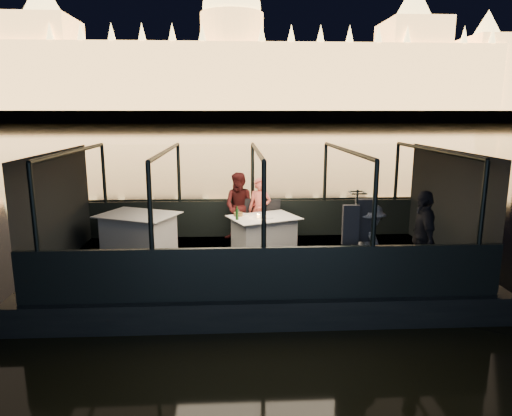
{
  "coord_description": "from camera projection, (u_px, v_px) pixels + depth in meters",
  "views": [
    {
      "loc": [
        -0.5,
        -9.1,
        3.56
      ],
      "look_at": [
        0.0,
        0.4,
        1.55
      ],
      "focal_mm": 32.0,
      "sensor_mm": 36.0,
      "label": 1
    }
  ],
  "objects": [
    {
      "name": "boat_deck",
      "position": [
        257.0,
        262.0,
        9.56
      ],
      "size": [
        8.0,
        4.0,
        0.04
      ],
      "primitive_type": "cube",
      "color": "black",
      "rests_on": "boat_hull"
    },
    {
      "name": "dining_table_central",
      "position": [
        264.0,
        233.0,
        10.24
      ],
      "size": [
        1.74,
        1.52,
        0.77
      ],
      "primitive_type": "cube",
      "rotation": [
        0.0,
        0.0,
        0.39
      ],
      "color": "white",
      "rests_on": "boat_deck"
    },
    {
      "name": "plate_far",
      "position": [
        243.0,
        214.0,
        10.37
      ],
      "size": [
        0.34,
        0.34,
        0.02
      ],
      "primitive_type": "cylinder",
      "rotation": [
        0.0,
        0.0,
        -0.31
      ],
      "color": "white",
      "rests_on": "dining_table_central"
    },
    {
      "name": "passenger_dark",
      "position": [
        422.0,
        239.0,
        8.1
      ],
      "size": [
        0.57,
        1.07,
        1.73
      ],
      "primitive_type": "imported",
      "rotation": [
        0.0,
        0.0,
        4.57
      ],
      "color": "black",
      "rests_on": "boat_deck"
    },
    {
      "name": "wine_glass_red",
      "position": [
        262.0,
        210.0,
        10.38
      ],
      "size": [
        0.07,
        0.07,
        0.17
      ],
      "primitive_type": null,
      "rotation": [
        0.0,
        0.0,
        0.27
      ],
      "color": "white",
      "rests_on": "dining_table_central"
    },
    {
      "name": "gunwale_starboard",
      "position": [
        264.0,
        274.0,
        7.51
      ],
      "size": [
        8.0,
        0.08,
        0.9
      ],
      "primitive_type": "cube",
      "color": "black",
      "rests_on": "boat_deck"
    },
    {
      "name": "wine_glass_white",
      "position": [
        238.0,
        215.0,
        9.97
      ],
      "size": [
        0.08,
        0.08,
        0.19
      ],
      "primitive_type": null,
      "rotation": [
        0.0,
        0.0,
        -0.21
      ],
      "color": "silver",
      "rests_on": "dining_table_central"
    },
    {
      "name": "gunwale_port",
      "position": [
        253.0,
        218.0,
        11.41
      ],
      "size": [
        8.0,
        0.08,
        0.9
      ],
      "primitive_type": "cube",
      "color": "black",
      "rests_on": "boat_deck"
    },
    {
      "name": "canopy_ribs",
      "position": [
        257.0,
        207.0,
        9.32
      ],
      "size": [
        8.0,
        4.0,
        2.3
      ],
      "primitive_type": null,
      "color": "black",
      "rests_on": "boat_deck"
    },
    {
      "name": "chair_port_left",
      "position": [
        245.0,
        224.0,
        10.87
      ],
      "size": [
        0.55,
        0.55,
        1.0
      ],
      "primitive_type": "cube",
      "rotation": [
        0.0,
        0.0,
        -0.19
      ],
      "color": "black",
      "rests_on": "boat_deck"
    },
    {
      "name": "plate_near",
      "position": [
        269.0,
        218.0,
        10.05
      ],
      "size": [
        0.24,
        0.24,
        0.01
      ],
      "primitive_type": "cylinder",
      "rotation": [
        0.0,
        0.0,
        0.14
      ],
      "color": "silver",
      "rests_on": "dining_table_central"
    },
    {
      "name": "bread_basket",
      "position": [
        238.0,
        214.0,
        10.25
      ],
      "size": [
        0.27,
        0.27,
        0.08
      ],
      "primitive_type": "cylinder",
      "rotation": [
        0.0,
        0.0,
        0.42
      ],
      "color": "brown",
      "rests_on": "dining_table_central"
    },
    {
      "name": "coat_stand",
      "position": [
        355.0,
        239.0,
        7.87
      ],
      "size": [
        0.58,
        0.51,
        1.77
      ],
      "primitive_type": null,
      "rotation": [
        0.0,
        0.0,
        -0.28
      ],
      "color": "black",
      "rests_on": "boat_deck"
    },
    {
      "name": "passenger_stripe",
      "position": [
        369.0,
        239.0,
        8.07
      ],
      "size": [
        0.9,
        1.11,
        1.51
      ],
      "primitive_type": "imported",
      "rotation": [
        0.0,
        0.0,
        1.99
      ],
      "color": "silver",
      "rests_on": "boat_deck"
    },
    {
      "name": "end_wall_fore",
      "position": [
        57.0,
        209.0,
        9.11
      ],
      "size": [
        0.02,
        4.0,
        2.3
      ],
      "primitive_type": null,
      "color": "black",
      "rests_on": "boat_deck"
    },
    {
      "name": "amber_candle",
      "position": [
        258.0,
        216.0,
        10.07
      ],
      "size": [
        0.07,
        0.07,
        0.08
      ],
      "primitive_type": "cylinder",
      "rotation": [
        0.0,
        0.0,
        -0.16
      ],
      "color": "#FFA03F",
      "rests_on": "dining_table_central"
    },
    {
      "name": "cabin_roof_glass",
      "position": [
        257.0,
        151.0,
        9.08
      ],
      "size": [
        8.0,
        4.0,
        0.02
      ],
      "primitive_type": null,
      "color": "#99B2B2",
      "rests_on": "boat_deck"
    },
    {
      "name": "person_woman_coral",
      "position": [
        260.0,
        211.0,
        10.86
      ],
      "size": [
        0.63,
        0.51,
        1.53
      ],
      "primitive_type": "imported",
      "rotation": [
        0.0,
        0.0,
        -0.28
      ],
      "color": "#D75E4E",
      "rests_on": "boat_deck"
    },
    {
      "name": "parliament_building",
      "position": [
        232.0,
        44.0,
        174.65
      ],
      "size": [
        220.0,
        32.0,
        60.0
      ],
      "primitive_type": null,
      "color": "#F2D18C",
      "rests_on": "embankment"
    },
    {
      "name": "dining_table_aft",
      "position": [
        139.0,
        235.0,
        10.12
      ],
      "size": [
        1.96,
        1.72,
        0.86
      ],
      "primitive_type": "cube",
      "rotation": [
        0.0,
        0.0,
        -0.41
      ],
      "color": "silver",
      "rests_on": "boat_deck"
    },
    {
      "name": "cabin_glass_starboard",
      "position": [
        264.0,
        205.0,
        7.27
      ],
      "size": [
        8.0,
        0.02,
        1.4
      ],
      "primitive_type": null,
      "color": "#99B2B2",
      "rests_on": "gunwale_starboard"
    },
    {
      "name": "chair_port_right",
      "position": [
        272.0,
        225.0,
        10.75
      ],
      "size": [
        0.61,
        0.61,
        1.0
      ],
      "primitive_type": "cube",
      "rotation": [
        0.0,
        0.0,
        0.41
      ],
      "color": "black",
      "rests_on": "boat_deck"
    },
    {
      "name": "person_man_maroon",
      "position": [
        240.0,
        210.0,
        10.96
      ],
      "size": [
        0.94,
        0.83,
        1.65
      ],
      "primitive_type": "imported",
      "rotation": [
        0.0,
        0.0,
        -0.31
      ],
      "color": "#3E1111",
      "rests_on": "boat_deck"
    },
    {
      "name": "boat_hull",
      "position": [
        257.0,
        283.0,
        9.66
      ],
      "size": [
        8.6,
        4.4,
        1.0
      ],
      "primitive_type": "cube",
      "color": "black",
      "rests_on": "river_water"
    },
    {
      "name": "end_wall_aft",
      "position": [
        448.0,
        205.0,
        9.52
      ],
      "size": [
        0.02,
        4.0,
        2.3
      ],
      "primitive_type": null,
      "color": "black",
      "rests_on": "boat_deck"
    },
    {
      "name": "cabin_glass_port",
      "position": [
        253.0,
        173.0,
        11.18
      ],
      "size": [
        8.0,
        0.02,
        1.4
      ],
      "primitive_type": null,
      "color": "#99B2B2",
      "rests_on": "gunwale_port"
    },
    {
      "name": "wine_bottle",
      "position": [
        237.0,
        213.0,
        9.87
      ],
      "size": [
        0.08,
        0.08,
        0.3
      ],
      "primitive_type": "cylinder",
      "rotation": [
        0.0,
        0.0,
        0.32
      ],
      "color": "#163C16",
      "rests_on": "dining_table_central"
    },
    {
      "name": "embankment",
      "position": [
        233.0,
        117.0,
        214.63
      ],
      "size": [
        400.0,
        140.0,
        6.0
      ],
      "primitive_type": "cube",
      "color": "#423D33",
      "rests_on": "ground"
    },
    {
      "name": "river_water",
      "position": [
        234.0,
        131.0,
        87.82
      ],
      "size": [
        500.0,
        500.0,
        0.0
      ],
      "primitive_type": "plane",
      "color": "black",
      "rests_on": "ground"
    }
  ]
}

